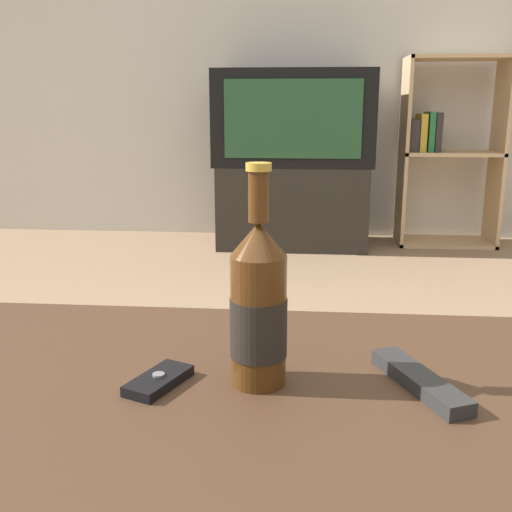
{
  "coord_description": "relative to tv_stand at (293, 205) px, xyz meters",
  "views": [
    {
      "loc": [
        0.11,
        -0.72,
        0.79
      ],
      "look_at": [
        0.02,
        0.32,
        0.53
      ],
      "focal_mm": 42.0,
      "sensor_mm": 36.0,
      "label": 1
    }
  ],
  "objects": [
    {
      "name": "remote_control",
      "position": [
        0.24,
        -2.69,
        0.2
      ],
      "size": [
        0.11,
        0.18,
        0.02
      ],
      "rotation": [
        0.0,
        0.0,
        0.41
      ],
      "color": "#282828",
      "rests_on": "coffee_table"
    },
    {
      "name": "cell_phone",
      "position": [
        -0.11,
        -2.71,
        0.2
      ],
      "size": [
        0.08,
        0.11,
        0.02
      ],
      "rotation": [
        0.0,
        0.0,
        -0.4
      ],
      "color": "black",
      "rests_on": "coffee_table"
    },
    {
      "name": "bookshelf",
      "position": [
        0.86,
        0.1,
        0.32
      ],
      "size": [
        0.55,
        0.3,
        1.06
      ],
      "color": "tan",
      "rests_on": "ground_plane"
    },
    {
      "name": "television",
      "position": [
        0.0,
        -0.0,
        0.49
      ],
      "size": [
        0.87,
        0.49,
        0.52
      ],
      "color": "black",
      "rests_on": "tv_stand"
    },
    {
      "name": "coffee_table",
      "position": [
        -0.02,
        -2.71,
        0.13
      ],
      "size": [
        1.05,
        0.63,
        0.43
      ],
      "color": "#422B1C",
      "rests_on": "ground_plane"
    },
    {
      "name": "back_wall",
      "position": [
        -0.02,
        0.31,
        1.07
      ],
      "size": [
        8.0,
        0.05,
        2.6
      ],
      "color": "beige",
      "rests_on": "ground_plane"
    },
    {
      "name": "beer_bottle",
      "position": [
        0.02,
        -2.69,
        0.3
      ],
      "size": [
        0.08,
        0.08,
        0.29
      ],
      "color": "#47280F",
      "rests_on": "coffee_table"
    },
    {
      "name": "tv_stand",
      "position": [
        0.0,
        0.0,
        0.0
      ],
      "size": [
        0.83,
        0.47,
        0.46
      ],
      "color": "#28231E",
      "rests_on": "ground_plane"
    }
  ]
}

